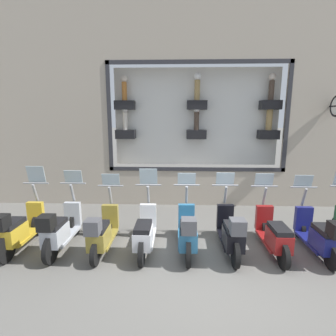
% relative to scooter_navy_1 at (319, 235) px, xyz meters
% --- Properties ---
extents(ground_plane, '(120.00, 120.00, 0.00)m').
position_rel_scooter_navy_1_xyz_m(ground_plane, '(-0.33, 2.31, -0.46)').
color(ground_plane, '#66635E').
extents(building_facade, '(1.23, 36.00, 8.64)m').
position_rel_scooter_navy_1_xyz_m(building_facade, '(3.27, 2.31, 3.94)').
color(building_facade, '#ADA08E').
rests_on(building_facade, ground_plane).
extents(scooter_navy_1, '(1.79, 0.61, 1.52)m').
position_rel_scooter_navy_1_xyz_m(scooter_navy_1, '(0.00, 0.00, 0.00)').
color(scooter_navy_1, black).
rests_on(scooter_navy_1, ground_plane).
extents(scooter_red_2, '(1.80, 0.60, 1.55)m').
position_rel_scooter_navy_1_xyz_m(scooter_red_2, '(0.07, 0.90, -0.03)').
color(scooter_red_2, black).
rests_on(scooter_red_2, ground_plane).
extents(scooter_black_3, '(1.81, 0.60, 1.57)m').
position_rel_scooter_navy_1_xyz_m(scooter_black_3, '(0.01, 1.80, 0.02)').
color(scooter_black_3, black).
rests_on(scooter_black_3, ground_plane).
extents(scooter_teal_4, '(1.80, 0.60, 1.55)m').
position_rel_scooter_navy_1_xyz_m(scooter_teal_4, '(0.01, 2.69, 0.02)').
color(scooter_teal_4, black).
rests_on(scooter_teal_4, ground_plane).
extents(scooter_white_5, '(1.80, 0.60, 1.65)m').
position_rel_scooter_navy_1_xyz_m(scooter_white_5, '(0.07, 3.59, -0.02)').
color(scooter_white_5, black).
rests_on(scooter_white_5, ground_plane).
extents(scooter_olive_6, '(1.79, 0.61, 1.52)m').
position_rel_scooter_navy_1_xyz_m(scooter_olive_6, '(-0.00, 4.49, -0.00)').
color(scooter_olive_6, black).
rests_on(scooter_olive_6, ground_plane).
extents(scooter_silver_7, '(1.81, 0.61, 1.59)m').
position_rel_scooter_navy_1_xyz_m(scooter_silver_7, '(0.02, 5.39, 0.03)').
color(scooter_silver_7, black).
rests_on(scooter_silver_7, ground_plane).
extents(scooter_yellow_8, '(1.81, 0.61, 1.69)m').
position_rel_scooter_navy_1_xyz_m(scooter_yellow_8, '(0.02, 6.28, 0.03)').
color(scooter_yellow_8, black).
rests_on(scooter_yellow_8, ground_plane).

